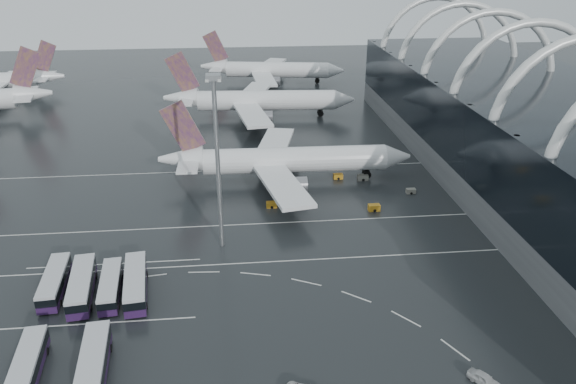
{
  "coord_description": "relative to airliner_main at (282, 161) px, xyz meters",
  "views": [
    {
      "loc": [
        -3.64,
        -82.22,
        48.34
      ],
      "look_at": [
        5.89,
        10.43,
        7.0
      ],
      "focal_mm": 35.0,
      "sensor_mm": 36.0,
      "label": 1
    }
  ],
  "objects": [
    {
      "name": "bus_row_near_b",
      "position": [
        -33.87,
        -41.43,
        -2.88
      ],
      "size": [
        4.67,
        13.85,
        3.34
      ],
      "rotation": [
        0.0,
        0.0,
        1.69
      ],
      "color": "#26133D",
      "rests_on": "ground"
    },
    {
      "name": "gse_cart_belly_a",
      "position": [
        16.62,
        -17.13,
        -4.09
      ],
      "size": [
        2.29,
        1.35,
        1.25
      ],
      "primitive_type": "cube",
      "color": "#BF8119",
      "rests_on": "ground"
    },
    {
      "name": "van_curve_b",
      "position": [
        18.16,
        -65.29,
        -4.01
      ],
      "size": [
        3.77,
        4.28,
        1.4
      ],
      "primitive_type": "imported",
      "rotation": [
        0.0,
        0.0,
        0.64
      ],
      "color": "silver",
      "rests_on": "ground"
    },
    {
      "name": "lane_marking_far",
      "position": [
        -6.89,
        7.44,
        -4.71
      ],
      "size": [
        120.0,
        0.25,
        0.01
      ],
      "primitive_type": "cube",
      "color": "silver",
      "rests_on": "ground"
    },
    {
      "name": "bus_row_far_c",
      "position": [
        -28.48,
        -59.16,
        -2.92
      ],
      "size": [
        4.18,
        13.49,
        3.27
      ],
      "rotation": [
        0.0,
        0.0,
        1.66
      ],
      "color": "#26133D",
      "rests_on": "ground"
    },
    {
      "name": "lane_marking_near",
      "position": [
        -6.89,
        -34.56,
        -4.71
      ],
      "size": [
        120.0,
        0.25,
        0.01
      ],
      "primitive_type": "cube",
      "color": "silver",
      "rests_on": "ground"
    },
    {
      "name": "airliner_main",
      "position": [
        0.0,
        0.0,
        0.0
      ],
      "size": [
        55.43,
        48.76,
        18.82
      ],
      "rotation": [
        0.0,
        0.0,
        -0.02
      ],
      "color": "white",
      "rests_on": "ground"
    },
    {
      "name": "ground",
      "position": [
        -6.89,
        -32.56,
        -4.71
      ],
      "size": [
        420.0,
        420.0,
        0.0
      ],
      "primitive_type": "plane",
      "color": "black",
      "rests_on": "ground"
    },
    {
      "name": "bus_row_near_d",
      "position": [
        -25.98,
        -41.64,
        -2.87
      ],
      "size": [
        4.67,
        13.86,
        3.35
      ],
      "rotation": [
        0.0,
        0.0,
        1.69
      ],
      "color": "#26133D",
      "rests_on": "ground"
    },
    {
      "name": "gse_cart_belly_e",
      "position": [
        12.56,
        -0.19,
        -4.14
      ],
      "size": [
        2.09,
        1.23,
        1.14
      ],
      "primitive_type": "cube",
      "color": "#BF8119",
      "rests_on": "ground"
    },
    {
      "name": "gse_cart_belly_d",
      "position": [
        26.37,
        -9.72,
        -4.19
      ],
      "size": [
        1.91,
        1.13,
        1.04
      ],
      "primitive_type": "cube",
      "color": "slate",
      "rests_on": "ground"
    },
    {
      "name": "airliner_gate_b",
      "position": [
        -3.11,
        50.56,
        0.28
      ],
      "size": [
        57.42,
        51.54,
        19.94
      ],
      "rotation": [
        0.0,
        0.0,
        -0.07
      ],
      "color": "white",
      "rests_on": "ground"
    },
    {
      "name": "bus_row_near_a",
      "position": [
        -38.22,
        -39.89,
        -2.99
      ],
      "size": [
        3.85,
        12.89,
        3.13
      ],
      "rotation": [
        0.0,
        0.0,
        1.65
      ],
      "color": "#26133D",
      "rests_on": "ground"
    },
    {
      "name": "bus_bay_line_south",
      "position": [
        -30.89,
        -48.56,
        -4.71
      ],
      "size": [
        28.0,
        0.25,
        0.01
      ],
      "primitive_type": "cube",
      "color": "silver",
      "rests_on": "ground"
    },
    {
      "name": "bus_row_near_c",
      "position": [
        -29.67,
        -41.68,
        -3.08
      ],
      "size": [
        3.84,
        12.24,
        2.96
      ],
      "rotation": [
        0.0,
        0.0,
        1.67
      ],
      "color": "#26133D",
      "rests_on": "ground"
    },
    {
      "name": "lane_marking_mid",
      "position": [
        -6.89,
        -20.56,
        -4.71
      ],
      "size": [
        120.0,
        0.25,
        0.01
      ],
      "primitive_type": "cube",
      "color": "silver",
      "rests_on": "ground"
    },
    {
      "name": "terminal",
      "position": [
        54.67,
        -12.73,
        6.16
      ],
      "size": [
        42.0,
        160.0,
        34.9
      ],
      "color": "slate",
      "rests_on": "ground"
    },
    {
      "name": "bus_bay_line_north",
      "position": [
        -30.89,
        -32.56,
        -4.71
      ],
      "size": [
        28.0,
        0.25,
        0.01
      ],
      "primitive_type": "cube",
      "color": "silver",
      "rests_on": "ground"
    },
    {
      "name": "jet_remote_far",
      "position": [
        -88.81,
        88.57,
        -0.0
      ],
      "size": [
        41.78,
        33.62,
        18.25
      ],
      "rotation": [
        0.0,
        0.0,
        3.18
      ],
      "color": "white",
      "rests_on": "ground"
    },
    {
      "name": "bus_row_far_a",
      "position": [
        -36.39,
        -58.54,
        -3.05
      ],
      "size": [
        3.93,
        12.53,
        3.03
      ],
      "rotation": [
        0.0,
        0.0,
        1.67
      ],
      "color": "#26133D",
      "rests_on": "ground"
    },
    {
      "name": "gse_cart_belly_b",
      "position": [
        17.88,
        -1.53,
        -4.08
      ],
      "size": [
        2.33,
        1.38,
        1.27
      ],
      "primitive_type": "cube",
      "color": "slate",
      "rests_on": "ground"
    },
    {
      "name": "gse_cart_belly_c",
      "position": [
        -3.41,
        -13.56,
        -4.14
      ],
      "size": [
        2.11,
        1.25,
        1.15
      ],
      "primitive_type": "cube",
      "color": "#BF8119",
      "rests_on": "ground"
    },
    {
      "name": "floodlight_mast",
      "position": [
        -13.2,
        -28.03,
        14.12
      ],
      "size": [
        2.3,
        2.3,
        29.94
      ],
      "color": "gray",
      "rests_on": "ground"
    },
    {
      "name": "airliner_gate_c",
      "position": [
        4.14,
        95.79,
        0.09
      ],
      "size": [
        53.91,
        49.17,
        19.22
      ],
      "rotation": [
        0.0,
        0.0,
        -0.16
      ],
      "color": "white",
      "rests_on": "ground"
    }
  ]
}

